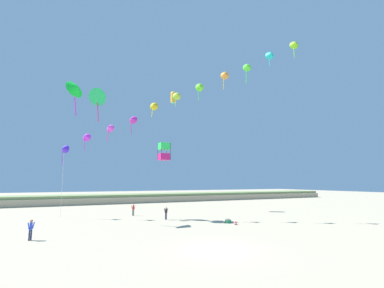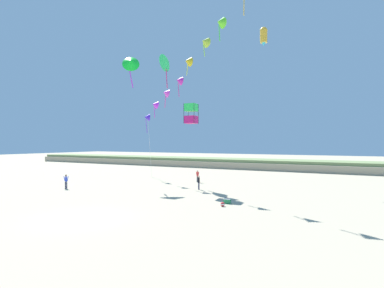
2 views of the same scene
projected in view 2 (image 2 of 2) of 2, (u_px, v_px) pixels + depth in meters
ground_plane at (82, 218)px, 20.62m from camera, size 240.00×240.00×0.00m
dune_ridge at (258, 164)px, 60.58m from camera, size 120.00×8.85×1.88m
person_near_left at (198, 175)px, 39.50m from camera, size 0.55×0.22×1.59m
person_near_right at (66, 180)px, 34.02m from camera, size 0.51×0.38×1.62m
person_mid_center at (199, 182)px, 33.30m from camera, size 0.44×0.44×1.56m
kite_banner_string at (205, 44)px, 32.06m from camera, size 27.93×17.13×23.14m
large_kite_low_lead at (191, 114)px, 32.96m from camera, size 1.35×1.35×2.17m
large_kite_mid_trail at (131, 62)px, 40.15m from camera, size 2.78×2.64×4.64m
large_kite_high_solo at (167, 62)px, 42.57m from camera, size 3.05×2.77×5.04m
large_kite_outer_drift at (264, 36)px, 40.10m from camera, size 1.00×1.02×2.56m
beach_cooler at (227, 201)px, 25.75m from camera, size 0.58×0.41×0.46m
beach_ball at (223, 204)px, 24.54m from camera, size 0.36×0.36×0.36m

